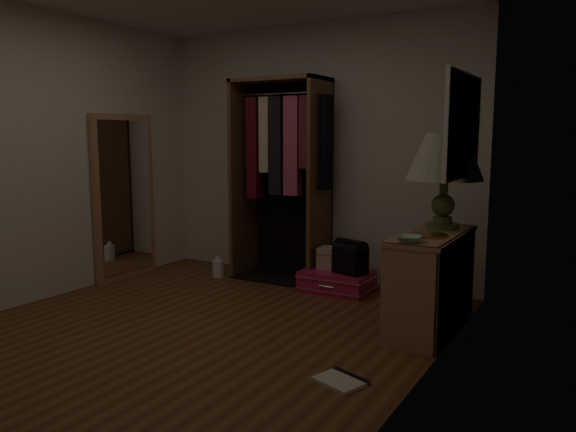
# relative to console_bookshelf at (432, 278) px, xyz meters

# --- Properties ---
(ground) EXTENTS (4.00, 4.00, 0.00)m
(ground) POSITION_rel_console_bookshelf_xyz_m (-1.53, -1.04, -0.39)
(ground) COLOR #5A3319
(ground) RESTS_ON ground
(room_walls) EXTENTS (3.52, 4.02, 2.60)m
(room_walls) POSITION_rel_console_bookshelf_xyz_m (-1.46, -1.00, 1.11)
(room_walls) COLOR beige
(room_walls) RESTS_ON ground
(console_bookshelf) EXTENTS (0.42, 1.12, 0.75)m
(console_bookshelf) POSITION_rel_console_bookshelf_xyz_m (0.00, 0.00, 0.00)
(console_bookshelf) COLOR #A67550
(console_bookshelf) RESTS_ON ground
(open_wardrobe) EXTENTS (1.03, 0.50, 2.05)m
(open_wardrobe) POSITION_rel_console_bookshelf_xyz_m (-1.75, 0.73, 0.82)
(open_wardrobe) COLOR brown
(open_wardrobe) RESTS_ON ground
(floor_mirror) EXTENTS (0.06, 0.80, 1.70)m
(floor_mirror) POSITION_rel_console_bookshelf_xyz_m (-3.24, -0.04, 0.46)
(floor_mirror) COLOR #AD7B53
(floor_mirror) RESTS_ON ground
(pink_suitcase) EXTENTS (0.66, 0.49, 0.20)m
(pink_suitcase) POSITION_rel_console_bookshelf_xyz_m (-1.07, 0.56, -0.29)
(pink_suitcase) COLOR #C21752
(pink_suitcase) RESTS_ON ground
(train_case) EXTENTS (0.33, 0.24, 0.22)m
(train_case) POSITION_rel_console_bookshelf_xyz_m (-1.13, 0.63, -0.09)
(train_case) COLOR #BDA990
(train_case) RESTS_ON pink_suitcase
(black_bag) EXTENTS (0.35, 0.28, 0.33)m
(black_bag) POSITION_rel_console_bookshelf_xyz_m (-0.92, 0.53, -0.02)
(black_bag) COLOR black
(black_bag) RESTS_ON pink_suitcase
(table_lamp) EXTENTS (0.75, 0.75, 0.75)m
(table_lamp) POSITION_rel_console_bookshelf_xyz_m (0.01, 0.22, 0.91)
(table_lamp) COLOR #435429
(table_lamp) RESTS_ON console_bookshelf
(brass_tray) EXTENTS (0.34, 0.34, 0.02)m
(brass_tray) POSITION_rel_console_bookshelf_xyz_m (0.01, -0.18, 0.37)
(brass_tray) COLOR #B48645
(brass_tray) RESTS_ON console_bookshelf
(ceramic_bowl) EXTENTS (0.21, 0.21, 0.04)m
(ceramic_bowl) POSITION_rel_console_bookshelf_xyz_m (-0.04, -0.47, 0.38)
(ceramic_bowl) COLOR #A7C8AB
(ceramic_bowl) RESTS_ON console_bookshelf
(white_jug) EXTENTS (0.16, 0.16, 0.22)m
(white_jug) POSITION_rel_console_bookshelf_xyz_m (-2.39, 0.43, -0.30)
(white_jug) COLOR white
(white_jug) RESTS_ON ground
(floor_book) EXTENTS (0.34, 0.31, 0.03)m
(floor_book) POSITION_rel_console_bookshelf_xyz_m (-0.18, -1.25, -0.38)
(floor_book) COLOR beige
(floor_book) RESTS_ON ground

